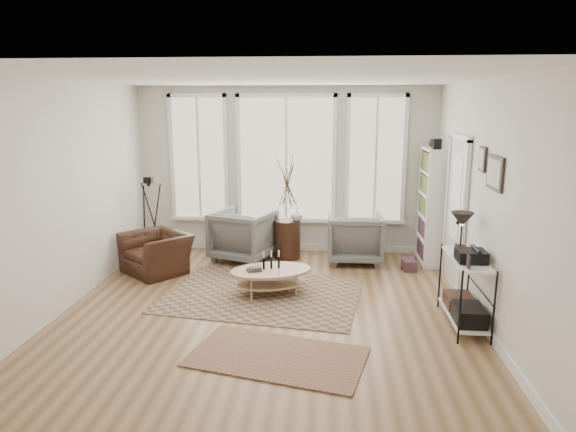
# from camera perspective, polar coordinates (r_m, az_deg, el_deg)

# --- Properties ---
(room) EXTENTS (5.50, 5.54, 2.90)m
(room) POSITION_cam_1_polar(r_m,az_deg,el_deg) (6.38, -2.02, 1.78)
(room) COLOR #96714D
(room) RESTS_ON ground
(bay_window) EXTENTS (4.14, 0.12, 2.24)m
(bay_window) POSITION_cam_1_polar(r_m,az_deg,el_deg) (9.00, -0.20, 6.08)
(bay_window) COLOR tan
(bay_window) RESTS_ON ground
(door) EXTENTS (0.09, 1.06, 2.22)m
(door) POSITION_cam_1_polar(r_m,az_deg,el_deg) (7.72, 18.16, 0.74)
(door) COLOR silver
(door) RESTS_ON ground
(bookcase) EXTENTS (0.31, 0.85, 2.06)m
(bookcase) POSITION_cam_1_polar(r_m,az_deg,el_deg) (8.75, 15.63, 1.11)
(bookcase) COLOR white
(bookcase) RESTS_ON ground
(low_shelf) EXTENTS (0.38, 1.08, 1.30)m
(low_shelf) POSITION_cam_1_polar(r_m,az_deg,el_deg) (6.48, 19.08, -7.13)
(low_shelf) COLOR white
(low_shelf) RESTS_ON ground
(wall_art) EXTENTS (0.04, 0.88, 0.44)m
(wall_art) POSITION_cam_1_polar(r_m,az_deg,el_deg) (6.26, 21.66, 4.87)
(wall_art) COLOR black
(wall_art) RESTS_ON ground
(rug_main) EXTENTS (2.89, 2.34, 0.01)m
(rug_main) POSITION_cam_1_polar(r_m,az_deg,el_deg) (7.22, -2.85, -8.69)
(rug_main) COLOR brown
(rug_main) RESTS_ON ground
(rug_runner) EXTENTS (1.99, 1.40, 0.01)m
(rug_runner) POSITION_cam_1_polar(r_m,az_deg,el_deg) (5.56, -1.22, -15.33)
(rug_runner) COLOR brown
(rug_runner) RESTS_ON ground
(coffee_table) EXTENTS (1.30, 1.05, 0.52)m
(coffee_table) POSITION_cam_1_polar(r_m,az_deg,el_deg) (7.16, -1.95, -6.54)
(coffee_table) COLOR tan
(coffee_table) RESTS_ON ground
(armchair_left) EXTENTS (1.18, 1.20, 0.86)m
(armchair_left) POSITION_cam_1_polar(r_m,az_deg,el_deg) (8.69, -4.95, -2.13)
(armchair_left) COLOR slate
(armchair_left) RESTS_ON ground
(armchair_right) EXTENTS (0.90, 0.92, 0.83)m
(armchair_right) POSITION_cam_1_polar(r_m,az_deg,el_deg) (8.63, 7.40, -2.39)
(armchair_right) COLOR slate
(armchair_right) RESTS_ON ground
(side_table) EXTENTS (0.44, 0.44, 1.87)m
(side_table) POSITION_cam_1_polar(r_m,az_deg,el_deg) (8.63, -0.08, 1.02)
(side_table) COLOR #331B10
(side_table) RESTS_ON ground
(vase) EXTENTS (0.27, 0.27, 0.23)m
(vase) POSITION_cam_1_polar(r_m,az_deg,el_deg) (8.64, 0.98, 0.26)
(vase) COLOR silver
(vase) RESTS_ON side_table
(accent_chair) EXTENTS (1.27, 1.26, 0.62)m
(accent_chair) POSITION_cam_1_polar(r_m,az_deg,el_deg) (8.31, -14.41, -4.00)
(accent_chair) COLOR #331B10
(accent_chair) RESTS_ON ground
(tripod_camera) EXTENTS (0.49, 0.49, 1.40)m
(tripod_camera) POSITION_cam_1_polar(r_m,az_deg,el_deg) (8.99, -15.00, -0.59)
(tripod_camera) COLOR black
(tripod_camera) RESTS_ON ground
(book_stack_near) EXTENTS (0.27, 0.31, 0.16)m
(book_stack_near) POSITION_cam_1_polar(r_m,az_deg,el_deg) (8.52, 13.23, -5.13)
(book_stack_near) COLOR maroon
(book_stack_near) RESTS_ON ground
(book_stack_far) EXTENTS (0.21, 0.26, 0.17)m
(book_stack_far) POSITION_cam_1_polar(r_m,az_deg,el_deg) (8.42, 13.33, -5.34)
(book_stack_far) COLOR maroon
(book_stack_far) RESTS_ON ground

